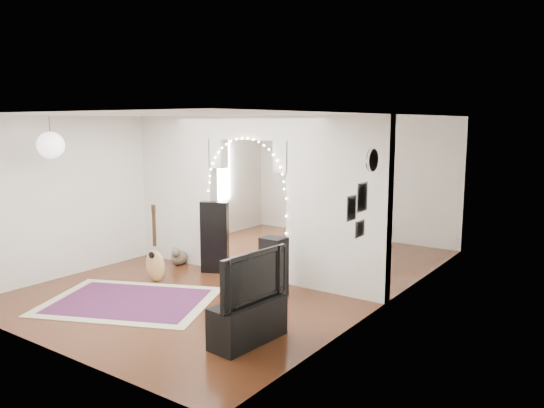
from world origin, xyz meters
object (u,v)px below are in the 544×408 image
Objects in this scene: media_console at (248,322)px; dining_chair_left at (289,257)px; dining_table at (321,219)px; bookcase at (322,207)px; dining_chair_right at (374,240)px; floor_speaker at (274,267)px; acoustic_guitar at (155,253)px.

dining_chair_left is at bearing 119.12° from media_console.
dining_table is at bearing 114.07° from media_console.
bookcase is 1.88m from dining_chair_right.
acoustic_guitar is at bearing -166.03° from floor_speaker.
dining_chair_left is at bearing -88.92° from dining_chair_right.
dining_table is at bearing 106.73° from floor_speaker.
acoustic_guitar is 2.02× the size of dining_chair_left.
acoustic_guitar is at bearing 163.59° from media_console.
floor_speaker reaches higher than media_console.
media_console is at bearing -64.25° from dining_chair_right.
dining_chair_right is at bearing 102.24° from media_console.
media_console is 4.61m from dining_table.
dining_chair_left is (1.00, -2.89, -0.43)m from bookcase.
dining_chair_right is (0.87, 0.64, -0.44)m from dining_table.
floor_speaker is at bearing -53.22° from bookcase.
acoustic_guitar is 1.20× the size of floor_speaker.
bookcase reaches higher than dining_table.
bookcase reaches higher than acoustic_guitar.
bookcase is 2.51× the size of dining_chair_left.
acoustic_guitar reaches higher than dining_chair_right.
floor_speaker is 2.91m from dining_table.
dining_chair_right is at bearing 55.41° from acoustic_guitar.
acoustic_guitar is 4.72m from bookcase.
acoustic_guitar reaches higher than media_console.
dining_table is at bearing 62.99° from acoustic_guitar.
dining_table is (-1.51, 4.34, 0.43)m from media_console.
floor_speaker is (2.04, 0.48, -0.02)m from acoustic_guitar.
bookcase is at bearing 172.82° from dining_chair_right.
dining_chair_right is (1.65, -0.79, -0.43)m from bookcase.
acoustic_guitar is at bearing -113.99° from dining_chair_left.
acoustic_guitar reaches higher than dining_table.
media_console is 1.91× the size of dining_chair_right.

